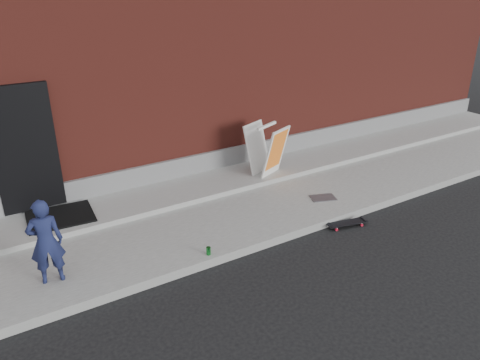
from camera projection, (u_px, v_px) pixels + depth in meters
ground at (244, 256)px, 7.52m from camera, size 80.00×80.00×0.00m
sidewalk at (201, 214)px, 8.66m from camera, size 20.00×3.00×0.15m
apron at (180, 191)px, 9.31m from camera, size 20.00×1.20×0.10m
building at (99, 45)px, 11.96m from camera, size 20.00×8.10×5.00m
child at (46, 242)px, 6.43m from camera, size 0.51×0.37×1.28m
skateboard at (347, 223)px, 8.38m from camera, size 0.76×0.35×0.08m
pizza_sign at (267, 149)px, 9.80m from camera, size 0.88×0.95×1.07m
soda_can at (209, 251)px, 7.27m from camera, size 0.09×0.09×0.13m
doormat at (60, 217)px, 8.19m from camera, size 1.16×0.97×0.03m
utility_plate at (323, 198)px, 9.12m from camera, size 0.56×0.45×0.01m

